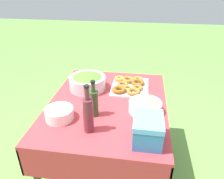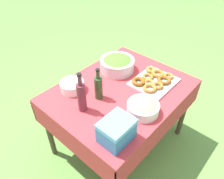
# 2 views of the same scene
# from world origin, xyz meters

# --- Properties ---
(ground_plane) EXTENTS (14.00, 14.00, 0.00)m
(ground_plane) POSITION_xyz_m (0.00, 0.00, 0.00)
(ground_plane) COLOR #609342
(picnic_table) EXTENTS (1.19, 0.93, 0.73)m
(picnic_table) POSITION_xyz_m (0.00, 0.00, 0.63)
(picnic_table) COLOR #B73338
(picnic_table) RESTS_ON ground_plane
(salad_bowl) EXTENTS (0.32, 0.32, 0.14)m
(salad_bowl) POSITION_xyz_m (0.21, 0.22, 0.81)
(salad_bowl) COLOR silver
(salad_bowl) RESTS_ON picnic_table
(pasta_bowl) EXTENTS (0.24, 0.24, 0.10)m
(pasta_bowl) POSITION_xyz_m (-0.09, -0.30, 0.79)
(pasta_bowl) COLOR white
(pasta_bowl) RESTS_ON picnic_table
(donut_platter) EXTENTS (0.40, 0.34, 0.05)m
(donut_platter) POSITION_xyz_m (0.27, -0.15, 0.76)
(donut_platter) COLOR silver
(donut_platter) RESTS_ON picnic_table
(plate_stack) EXTENTS (0.20, 0.20, 0.08)m
(plate_stack) POSITION_xyz_m (-0.28, 0.30, 0.78)
(plate_stack) COLOR white
(plate_stack) RESTS_ON picnic_table
(olive_oil_bottle) EXTENTS (0.07, 0.07, 0.28)m
(olive_oil_bottle) POSITION_xyz_m (-0.19, 0.07, 0.84)
(olive_oil_bottle) COLOR #2D4723
(olive_oil_bottle) RESTS_ON picnic_table
(wine_bottle) EXTENTS (0.07, 0.07, 0.34)m
(wine_bottle) POSITION_xyz_m (-0.37, 0.06, 0.87)
(wine_bottle) COLOR maroon
(wine_bottle) RESTS_ON picnic_table
(cooler_box) EXTENTS (0.22, 0.18, 0.17)m
(cooler_box) POSITION_xyz_m (-0.42, -0.32, 0.82)
(cooler_box) COLOR #3372B7
(cooler_box) RESTS_ON picnic_table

